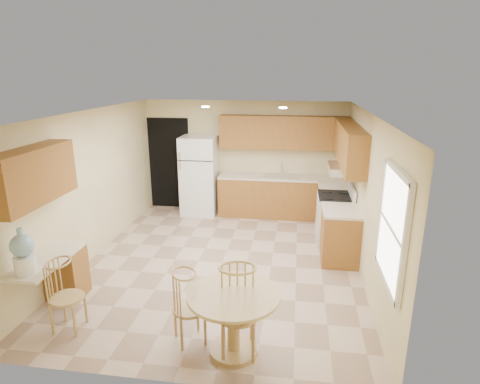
# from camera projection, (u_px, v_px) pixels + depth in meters

# --- Properties ---
(floor) EXTENTS (5.50, 5.50, 0.00)m
(floor) POSITION_uv_depth(u_px,v_px,m) (222.00, 263.00, 6.77)
(floor) COLOR tan
(floor) RESTS_ON ground
(ceiling) EXTENTS (4.50, 5.50, 0.02)m
(ceiling) POSITION_uv_depth(u_px,v_px,m) (220.00, 113.00, 6.05)
(ceiling) COLOR white
(ceiling) RESTS_ON wall_back
(wall_back) EXTENTS (4.50, 0.02, 2.50)m
(wall_back) POSITION_uv_depth(u_px,v_px,m) (244.00, 157.00, 9.02)
(wall_back) COLOR beige
(wall_back) RESTS_ON floor
(wall_front) EXTENTS (4.50, 0.02, 2.50)m
(wall_front) POSITION_uv_depth(u_px,v_px,m) (167.00, 275.00, 3.81)
(wall_front) COLOR beige
(wall_front) RESTS_ON floor
(wall_left) EXTENTS (0.02, 5.50, 2.50)m
(wall_left) POSITION_uv_depth(u_px,v_px,m) (90.00, 186.00, 6.72)
(wall_left) COLOR beige
(wall_left) RESTS_ON floor
(wall_right) EXTENTS (0.02, 5.50, 2.50)m
(wall_right) POSITION_uv_depth(u_px,v_px,m) (366.00, 198.00, 6.10)
(wall_right) COLOR beige
(wall_right) RESTS_ON floor
(doorway) EXTENTS (0.90, 0.02, 2.10)m
(doorway) POSITION_uv_depth(u_px,v_px,m) (169.00, 163.00, 9.30)
(doorway) COLOR black
(doorway) RESTS_ON floor
(base_cab_back) EXTENTS (2.75, 0.60, 0.87)m
(base_cab_back) POSITION_uv_depth(u_px,v_px,m) (281.00, 197.00, 8.85)
(base_cab_back) COLOR #956026
(base_cab_back) RESTS_ON floor
(counter_back) EXTENTS (2.75, 0.63, 0.04)m
(counter_back) POSITION_uv_depth(u_px,v_px,m) (282.00, 177.00, 8.72)
(counter_back) COLOR beige
(counter_back) RESTS_ON base_cab_back
(base_cab_right_a) EXTENTS (0.60, 0.59, 0.87)m
(base_cab_right_a) POSITION_uv_depth(u_px,v_px,m) (333.00, 208.00, 8.14)
(base_cab_right_a) COLOR #956026
(base_cab_right_a) RESTS_ON floor
(counter_right_a) EXTENTS (0.63, 0.59, 0.04)m
(counter_right_a) POSITION_uv_depth(u_px,v_px,m) (335.00, 187.00, 8.01)
(counter_right_a) COLOR beige
(counter_right_a) RESTS_ON base_cab_right_a
(base_cab_right_b) EXTENTS (0.60, 0.80, 0.87)m
(base_cab_right_b) POSITION_uv_depth(u_px,v_px,m) (340.00, 236.00, 6.76)
(base_cab_right_b) COLOR #956026
(base_cab_right_b) RESTS_ON floor
(counter_right_b) EXTENTS (0.63, 0.80, 0.04)m
(counter_right_b) POSITION_uv_depth(u_px,v_px,m) (342.00, 211.00, 6.63)
(counter_right_b) COLOR beige
(counter_right_b) RESTS_ON base_cab_right_b
(upper_cab_back) EXTENTS (2.75, 0.33, 0.70)m
(upper_cab_back) POSITION_uv_depth(u_px,v_px,m) (284.00, 132.00, 8.57)
(upper_cab_back) COLOR #956026
(upper_cab_back) RESTS_ON wall_back
(upper_cab_right) EXTENTS (0.33, 2.42, 0.70)m
(upper_cab_right) POSITION_uv_depth(u_px,v_px,m) (349.00, 145.00, 7.10)
(upper_cab_right) COLOR #956026
(upper_cab_right) RESTS_ON wall_right
(upper_cab_left) EXTENTS (0.33, 1.40, 0.70)m
(upper_cab_left) POSITION_uv_depth(u_px,v_px,m) (33.00, 176.00, 5.01)
(upper_cab_left) COLOR #956026
(upper_cab_left) RESTS_ON wall_left
(sink) EXTENTS (0.78, 0.44, 0.01)m
(sink) POSITION_uv_depth(u_px,v_px,m) (281.00, 176.00, 8.72)
(sink) COLOR silver
(sink) RESTS_ON counter_back
(range_hood) EXTENTS (0.50, 0.76, 0.14)m
(range_hood) POSITION_uv_depth(u_px,v_px,m) (342.00, 169.00, 7.21)
(range_hood) COLOR silver
(range_hood) RESTS_ON upper_cab_right
(desk_pedestal) EXTENTS (0.48, 0.42, 0.72)m
(desk_pedestal) POSITION_uv_depth(u_px,v_px,m) (66.00, 273.00, 5.69)
(desk_pedestal) COLOR #956026
(desk_pedestal) RESTS_ON floor
(desk_top) EXTENTS (0.50, 1.20, 0.04)m
(desk_top) POSITION_uv_depth(u_px,v_px,m) (47.00, 260.00, 5.22)
(desk_top) COLOR beige
(desk_top) RESTS_ON desk_pedestal
(window) EXTENTS (0.06, 1.12, 1.30)m
(window) POSITION_uv_depth(u_px,v_px,m) (393.00, 228.00, 4.28)
(window) COLOR white
(window) RESTS_ON wall_right
(can_light_a) EXTENTS (0.14, 0.14, 0.02)m
(can_light_a) POSITION_uv_depth(u_px,v_px,m) (206.00, 107.00, 7.26)
(can_light_a) COLOR white
(can_light_a) RESTS_ON ceiling
(can_light_b) EXTENTS (0.14, 0.14, 0.02)m
(can_light_b) POSITION_uv_depth(u_px,v_px,m) (283.00, 108.00, 7.07)
(can_light_b) COLOR white
(can_light_b) RESTS_ON ceiling
(refrigerator) EXTENTS (0.77, 0.75, 1.75)m
(refrigerator) POSITION_uv_depth(u_px,v_px,m) (200.00, 176.00, 8.92)
(refrigerator) COLOR white
(refrigerator) RESTS_ON floor
(stove) EXTENTS (0.65, 0.76, 1.09)m
(stove) POSITION_uv_depth(u_px,v_px,m) (335.00, 218.00, 7.49)
(stove) COLOR white
(stove) RESTS_ON floor
(dining_table) EXTENTS (1.03, 1.03, 0.77)m
(dining_table) POSITION_uv_depth(u_px,v_px,m) (233.00, 315.00, 4.47)
(dining_table) COLOR tan
(dining_table) RESTS_ON floor
(chair_table_a) EXTENTS (0.40, 0.51, 0.90)m
(chair_table_a) POSITION_uv_depth(u_px,v_px,m) (187.00, 304.00, 4.59)
(chair_table_a) COLOR tan
(chair_table_a) RESTS_ON floor
(chair_table_b) EXTENTS (0.46, 0.48, 1.05)m
(chair_table_b) POSITION_uv_depth(u_px,v_px,m) (237.00, 309.00, 4.33)
(chair_table_b) COLOR tan
(chair_table_b) RESTS_ON floor
(chair_desk) EXTENTS (0.40, 0.52, 0.91)m
(chair_desk) POSITION_uv_depth(u_px,v_px,m) (62.00, 293.00, 4.80)
(chair_desk) COLOR tan
(chair_desk) RESTS_ON floor
(water_crock) EXTENTS (0.28, 0.28, 0.58)m
(water_crock) POSITION_uv_depth(u_px,v_px,m) (23.00, 253.00, 4.77)
(water_crock) COLOR white
(water_crock) RESTS_ON desk_top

